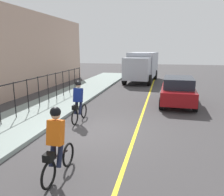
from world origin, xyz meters
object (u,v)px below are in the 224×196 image
at_px(cyclist_lead, 78,102).
at_px(patrol_sedan, 178,90).
at_px(box_truck_background, 142,65).
at_px(cyclist_follow, 57,144).

height_order(cyclist_lead, patrol_sedan, cyclist_lead).
bearing_deg(patrol_sedan, box_truck_background, 19.67).
xyz_separation_m(patrol_sedan, box_truck_background, (9.02, 2.94, 0.73)).
relative_size(cyclist_lead, patrol_sedan, 0.41).
relative_size(cyclist_follow, box_truck_background, 0.27).
distance_m(cyclist_lead, cyclist_follow, 4.46).
xyz_separation_m(cyclist_follow, box_truck_background, (17.66, -0.34, 0.64)).
xyz_separation_m(cyclist_follow, patrol_sedan, (8.64, -3.28, -0.09)).
bearing_deg(cyclist_follow, box_truck_background, 0.21).
height_order(cyclist_lead, cyclist_follow, same).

